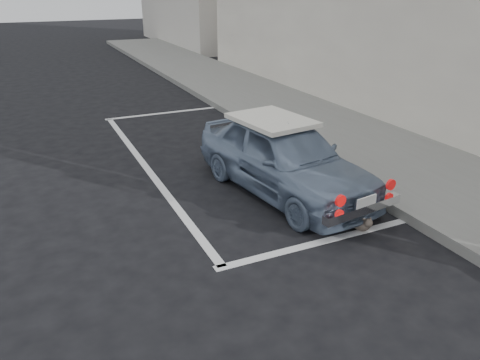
% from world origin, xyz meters
% --- Properties ---
extents(ground, '(80.00, 80.00, 0.00)m').
position_xyz_m(ground, '(0.00, 0.00, 0.00)').
color(ground, black).
rests_on(ground, ground).
extents(sidewalk, '(2.80, 40.00, 0.15)m').
position_xyz_m(sidewalk, '(3.20, 2.00, 0.07)').
color(sidewalk, slate).
rests_on(sidewalk, ground).
extents(pline_rear, '(3.00, 0.12, 0.01)m').
position_xyz_m(pline_rear, '(0.50, -0.50, 0.00)').
color(pline_rear, silver).
rests_on(pline_rear, ground).
extents(pline_front, '(3.00, 0.12, 0.01)m').
position_xyz_m(pline_front, '(0.50, 6.50, 0.00)').
color(pline_front, silver).
rests_on(pline_front, ground).
extents(pline_side, '(0.12, 7.00, 0.01)m').
position_xyz_m(pline_side, '(-0.90, 3.00, 0.00)').
color(pline_side, silver).
rests_on(pline_side, ground).
extents(retro_coupe, '(1.82, 3.53, 1.15)m').
position_xyz_m(retro_coupe, '(0.80, 1.06, 0.58)').
color(retro_coupe, slate).
rests_on(retro_coupe, ground).
extents(cat, '(0.24, 0.44, 0.24)m').
position_xyz_m(cat, '(1.12, -0.45, 0.11)').
color(cat, '#746758').
rests_on(cat, ground).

